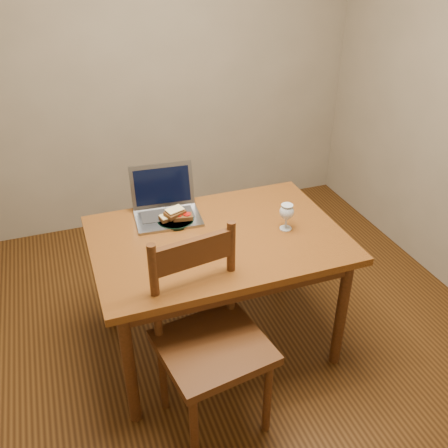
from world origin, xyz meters
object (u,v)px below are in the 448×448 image
object	(u,v)px
table	(218,250)
milk_glass	(286,217)
laptop	(165,203)
plate	(175,220)
chair	(210,333)

from	to	relation	value
table	milk_glass	bearing A→B (deg)	-8.18
milk_glass	laptop	world-z (taller)	laptop
plate	milk_glass	xyz separation A→B (m)	(0.53, -0.27, 0.07)
plate	laptop	bearing A→B (deg)	103.28
chair	laptop	size ratio (longest dim) A/B	1.42
chair	milk_glass	distance (m)	0.76
chair	laptop	world-z (taller)	laptop
milk_glass	laptop	xyz separation A→B (m)	(-0.56, 0.38, -0.01)
milk_glass	laptop	size ratio (longest dim) A/B	0.39
plate	laptop	size ratio (longest dim) A/B	0.54
table	plate	xyz separation A→B (m)	(-0.17, 0.22, 0.09)
laptop	plate	bearing A→B (deg)	-72.18
milk_glass	laptop	bearing A→B (deg)	145.94
table	milk_glass	distance (m)	0.40
table	laptop	xyz separation A→B (m)	(-0.19, 0.33, 0.15)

